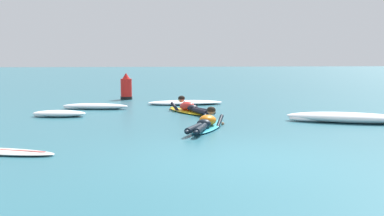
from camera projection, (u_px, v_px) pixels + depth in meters
ground_plane at (183, 102)px, 17.45m from camera, size 120.00×120.00×0.00m
surfer_near at (206, 124)px, 10.79m from camera, size 1.37×2.44×0.53m
surfer_far at (189, 108)px, 13.95m from camera, size 1.34×2.58×0.53m
whitewater_front at (59, 114)px, 13.05m from camera, size 1.60×0.81×0.19m
whitewater_mid_left at (347, 118)px, 11.89m from camera, size 3.16×1.91×0.27m
whitewater_mid_right at (95, 106)px, 14.93m from camera, size 2.25×0.92×0.19m
whitewater_back at (185, 103)px, 16.41m from camera, size 2.71×0.99×0.15m
channel_marker_buoy at (126, 89)px, 18.31m from camera, size 0.47×0.47×1.08m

